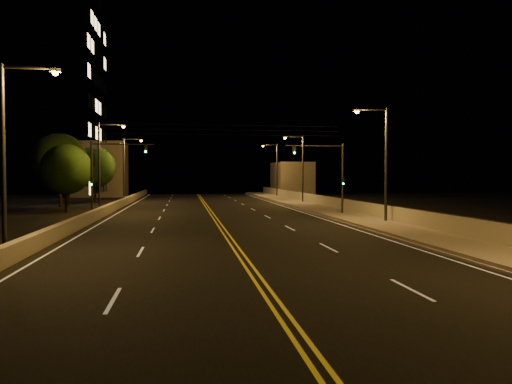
{
  "coord_description": "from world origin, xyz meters",
  "views": [
    {
      "loc": [
        -2.47,
        -13.04,
        3.6
      ],
      "look_at": [
        2.0,
        18.0,
        2.5
      ],
      "focal_mm": 35.0,
      "sensor_mm": 36.0,
      "label": 1
    }
  ],
  "objects": [
    {
      "name": "jersey_barrier",
      "position": [
        -9.46,
        20.0,
        0.41
      ],
      "size": [
        0.45,
        120.0,
        0.82
      ],
      "primitive_type": "cube",
      "color": "#A09785",
      "rests_on": "ground"
    },
    {
      "name": "road",
      "position": [
        0.0,
        20.0,
        0.01
      ],
      "size": [
        18.0,
        120.0,
        0.02
      ],
      "primitive_type": "cube",
      "color": "black",
      "rests_on": "ground"
    },
    {
      "name": "curb",
      "position": [
        8.93,
        20.0,
        0.07
      ],
      "size": [
        0.14,
        120.0,
        0.15
      ],
      "primitive_type": "cube",
      "color": "gray",
      "rests_on": "ground"
    },
    {
      "name": "streetlight_5",
      "position": [
        -9.9,
        34.32,
        4.87
      ],
      "size": [
        2.55,
        0.28,
        8.35
      ],
      "color": "#2D2D33",
      "rests_on": "ground"
    },
    {
      "name": "streetlight_2",
      "position": [
        11.5,
        46.11,
        4.87
      ],
      "size": [
        2.55,
        0.28,
        8.35
      ],
      "color": "#2D2D33",
      "rests_on": "ground"
    },
    {
      "name": "lane_markings",
      "position": [
        0.0,
        19.93,
        0.02
      ],
      "size": [
        17.32,
        116.0,
        0.0
      ],
      "color": "silver",
      "rests_on": "road"
    },
    {
      "name": "sidewalk",
      "position": [
        10.8,
        20.0,
        0.15
      ],
      "size": [
        3.6,
        120.0,
        0.3
      ],
      "primitive_type": "cube",
      "color": "gray",
      "rests_on": "ground"
    },
    {
      "name": "streetlight_4",
      "position": [
        -9.9,
        9.8,
        4.87
      ],
      "size": [
        2.55,
        0.28,
        8.35
      ],
      "color": "#2D2D33",
      "rests_on": "ground"
    },
    {
      "name": "streetlight_1",
      "position": [
        11.5,
        20.87,
        4.87
      ],
      "size": [
        2.55,
        0.28,
        8.35
      ],
      "color": "#2D2D33",
      "rests_on": "ground"
    },
    {
      "name": "distant_building_right",
      "position": [
        16.5,
        73.81,
        2.88
      ],
      "size": [
        6.0,
        10.0,
        5.76
      ],
      "primitive_type": "cube",
      "color": "slate",
      "rests_on": "ground"
    },
    {
      "name": "parapet_rail",
      "position": [
        12.45,
        20.0,
        1.33
      ],
      "size": [
        0.06,
        120.0,
        0.06
      ],
      "primitive_type": "cylinder",
      "rotation": [
        1.57,
        0.0,
        0.0
      ],
      "color": "black",
      "rests_on": "parapet_wall"
    },
    {
      "name": "parapet_wall",
      "position": [
        12.45,
        20.0,
        0.8
      ],
      "size": [
        0.3,
        120.0,
        1.0
      ],
      "primitive_type": "cube",
      "color": "#A09785",
      "rests_on": "sidewalk"
    },
    {
      "name": "traffic_signal_right",
      "position": [
        10.01,
        28.28,
        3.94
      ],
      "size": [
        5.11,
        0.31,
        6.25
      ],
      "color": "#2D2D33",
      "rests_on": "ground"
    },
    {
      "name": "streetlight_3",
      "position": [
        11.5,
        63.12,
        4.87
      ],
      "size": [
        2.55,
        0.28,
        8.35
      ],
      "color": "#2D2D33",
      "rests_on": "ground"
    },
    {
      "name": "traffic_signal_left",
      "position": [
        -8.81,
        28.28,
        3.94
      ],
      "size": [
        5.11,
        0.31,
        6.25
      ],
      "color": "#2D2D33",
      "rests_on": "ground"
    },
    {
      "name": "tree_0",
      "position": [
        -13.64,
        36.8,
        4.1
      ],
      "size": [
        4.8,
        4.8,
        6.51
      ],
      "color": "black",
      "rests_on": "ground"
    },
    {
      "name": "streetlight_6",
      "position": [
        -9.9,
        53.51,
        4.87
      ],
      "size": [
        2.55,
        0.28,
        8.35
      ],
      "color": "#2D2D33",
      "rests_on": "ground"
    },
    {
      "name": "overhead_wires",
      "position": [
        0.0,
        29.5,
        7.4
      ],
      "size": [
        22.0,
        0.03,
        0.83
      ],
      "color": "black"
    },
    {
      "name": "tree_2",
      "position": [
        -13.94,
        53.81,
        4.58
      ],
      "size": [
        5.36,
        5.36,
        7.27
      ],
      "color": "black",
      "rests_on": "ground"
    },
    {
      "name": "distant_building_left",
      "position": [
        -16.0,
        71.2,
        4.45
      ],
      "size": [
        8.0,
        8.0,
        8.9
      ],
      "primitive_type": "cube",
      "color": "slate",
      "rests_on": "ground"
    },
    {
      "name": "tree_1",
      "position": [
        -16.16,
        44.94,
        5.16
      ],
      "size": [
        6.04,
        6.04,
        8.18
      ],
      "color": "black",
      "rests_on": "ground"
    },
    {
      "name": "ground",
      "position": [
        0.0,
        0.0,
        0.0
      ],
      "size": [
        160.0,
        160.0,
        0.0
      ],
      "primitive_type": "plane",
      "color": "black",
      "rests_on": "ground"
    }
  ]
}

